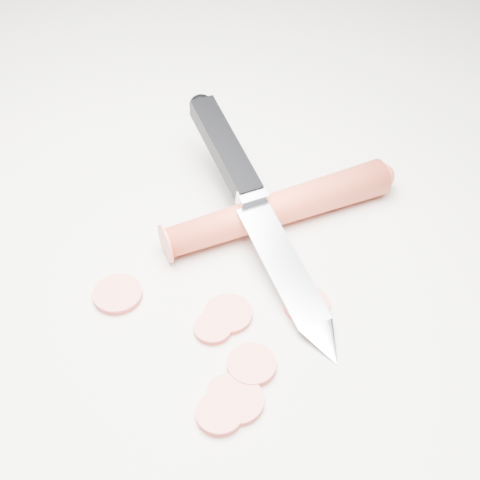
% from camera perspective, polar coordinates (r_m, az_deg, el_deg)
% --- Properties ---
extents(ground, '(2.40, 2.40, 0.00)m').
position_cam_1_polar(ground, '(0.56, 0.49, -5.14)').
color(ground, silver).
rests_on(ground, ground).
extents(carrot, '(0.18, 0.17, 0.03)m').
position_cam_1_polar(carrot, '(0.61, 3.33, 2.71)').
color(carrot, red).
rests_on(carrot, ground).
extents(carrot_slice_0, '(0.04, 0.04, 0.01)m').
position_cam_1_polar(carrot_slice_0, '(0.57, -10.39, -4.59)').
color(carrot_slice_0, '#E46D51').
rests_on(carrot_slice_0, ground).
extents(carrot_slice_1, '(0.04, 0.04, 0.01)m').
position_cam_1_polar(carrot_slice_1, '(0.54, -1.02, -6.35)').
color(carrot_slice_1, '#E46D51').
rests_on(carrot_slice_1, ground).
extents(carrot_slice_2, '(0.04, 0.04, 0.01)m').
position_cam_1_polar(carrot_slice_2, '(0.55, 5.69, -5.53)').
color(carrot_slice_2, '#E46D51').
rests_on(carrot_slice_2, ground).
extents(carrot_slice_3, '(0.03, 0.03, 0.01)m').
position_cam_1_polar(carrot_slice_3, '(0.49, -1.74, -14.61)').
color(carrot_slice_3, '#E46D51').
rests_on(carrot_slice_3, ground).
extents(carrot_slice_4, '(0.04, 0.04, 0.01)m').
position_cam_1_polar(carrot_slice_4, '(0.52, 1.00, -10.63)').
color(carrot_slice_4, '#E46D51').
rests_on(carrot_slice_4, ground).
extents(carrot_slice_5, '(0.03, 0.03, 0.01)m').
position_cam_1_polar(carrot_slice_5, '(0.54, -2.32, -7.54)').
color(carrot_slice_5, '#E46D51').
rests_on(carrot_slice_5, ground).
extents(carrot_slice_6, '(0.03, 0.03, 0.01)m').
position_cam_1_polar(carrot_slice_6, '(0.50, -0.98, -12.98)').
color(carrot_slice_6, '#E46D51').
rests_on(carrot_slice_6, ground).
extents(carrot_slice_7, '(0.04, 0.04, 0.01)m').
position_cam_1_polar(carrot_slice_7, '(0.50, -0.24, -13.58)').
color(carrot_slice_7, '#E46D51').
rests_on(carrot_slice_7, ground).
extents(kitchen_knife, '(0.23, 0.24, 0.07)m').
position_cam_1_polar(kitchen_knife, '(0.58, 1.75, 2.55)').
color(kitchen_knife, silver).
rests_on(kitchen_knife, ground).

